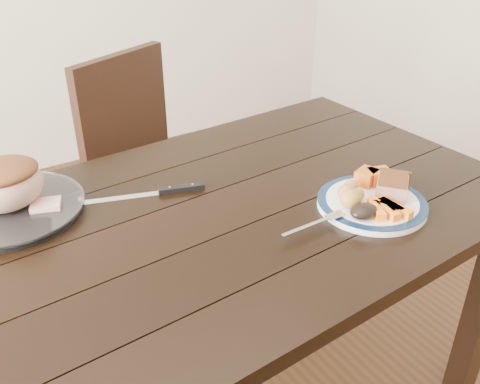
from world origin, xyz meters
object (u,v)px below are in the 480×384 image
chair_far (150,166)px  carving_knife (166,191)px  dining_table (209,246)px  fork (318,223)px  dinner_plate (372,204)px  roast_joint (4,186)px  pork_slice (392,187)px  serving_platter (10,210)px

chair_far → carving_knife: chair_far is taller
dining_table → fork: bearing=-46.0°
chair_far → fork: size_ratio=5.23×
carving_knife → dining_table: bearing=-58.8°
dining_table → dinner_plate: size_ratio=6.13×
dinner_plate → fork: (-0.18, -0.01, 0.01)m
dinner_plate → roast_joint: size_ratio=1.46×
dining_table → pork_slice: 0.48m
dinner_plate → fork: size_ratio=1.51×
pork_slice → carving_knife: size_ratio=0.30×
dining_table → pork_slice: bearing=-24.0°
serving_platter → carving_knife: (0.36, -0.12, -0.00)m
dining_table → carving_knife: 0.19m
fork → carving_knife: bearing=122.2°
chair_far → roast_joint: 0.78m
chair_far → serving_platter: (-0.55, -0.46, 0.23)m
fork → pork_slice: bearing=-0.0°
chair_far → dinner_plate: chair_far is taller
dining_table → roast_joint: roast_joint is taller
pork_slice → roast_joint: bearing=151.0°
dinner_plate → serving_platter: size_ratio=0.78×
dining_table → carving_knife: (-0.04, 0.15, 0.10)m
serving_platter → carving_knife: bearing=-17.6°
dinner_plate → fork: bearing=-177.6°
fork → dinner_plate: bearing=1.8°
chair_far → roast_joint: size_ratio=5.06×
pork_slice → roast_joint: roast_joint is taller
carving_knife → dinner_plate: bearing=-22.4°
dining_table → chair_far: bearing=78.1°
chair_far → pork_slice: bearing=83.4°
dinner_plate → roast_joint: 0.89m
dining_table → dinner_plate: 0.42m
chair_far → carving_knife: 0.65m
serving_platter → fork: 0.74m
serving_platter → carving_knife: 0.38m
dinner_plate → pork_slice: bearing=-4.8°
serving_platter → roast_joint: roast_joint is taller
dining_table → serving_platter: bearing=146.3°
dining_table → roast_joint: size_ratio=8.96×
dinner_plate → roast_joint: (-0.76, 0.45, 0.07)m
serving_platter → roast_joint: (0.00, 0.00, 0.07)m
serving_platter → pork_slice: (0.82, -0.46, 0.03)m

